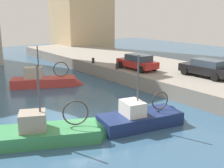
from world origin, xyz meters
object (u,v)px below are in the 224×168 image
Objects in this scene: mooring_bollard_south at (117,66)px; mooring_bollard_mid at (93,61)px; fishing_boat_navy at (145,123)px; fishing_boat_green at (56,138)px; fishing_boat_red at (47,84)px; parked_car_black at (206,68)px; parked_car_red at (137,62)px.

mooring_bollard_mid is at bearing 90.00° from mooring_bollard_south.
fishing_boat_navy is 10.52m from mooring_bollard_south.
fishing_boat_navy is at bearing -15.34° from fishing_boat_green.
fishing_boat_red is at bearing 67.38° from fishing_boat_green.
parked_car_black is at bearing -43.99° from fishing_boat_red.
mooring_bollard_mid is (5.85, 1.42, 1.33)m from fishing_boat_red.
fishing_boat_green reaches higher than parked_car_red.
fishing_boat_green is (-5.04, 1.38, 0.01)m from fishing_boat_navy.
parked_car_black reaches higher than parked_car_red.
fishing_boat_navy reaches higher than parked_car_red.
fishing_boat_green is at bearing -150.65° from parked_car_red.
mooring_bollard_mid is at bearing 68.73° from fishing_boat_navy.
fishing_boat_navy is 1.42× the size of parked_car_red.
parked_car_black is (14.00, 0.92, 1.82)m from fishing_boat_green.
parked_car_red is 1.92m from mooring_bollard_south.
parked_car_black reaches higher than mooring_bollard_mid.
parked_car_red is (11.57, 6.50, 1.80)m from fishing_boat_green.
fishing_boat_navy is 9.42m from parked_car_black.
mooring_bollard_south is 4.00m from mooring_bollard_mid.
parked_car_black is (9.71, -9.37, 1.79)m from fishing_boat_red.
mooring_bollard_south is 1.00× the size of mooring_bollard_mid.
fishing_boat_red is at bearing 156.24° from mooring_bollard_south.
mooring_bollard_south is at bearing 60.73° from fishing_boat_navy.
parked_car_red is 0.96× the size of parked_car_black.
parked_car_black is at bearing -70.35° from mooring_bollard_mid.
fishing_boat_green reaches higher than fishing_boat_red.
fishing_boat_green is 12.81m from mooring_bollard_south.
fishing_boat_green is 1.48× the size of parked_car_black.
mooring_bollard_mid is at bearing 109.65° from parked_car_black.
parked_car_red is at bearing -74.71° from mooring_bollard_mid.
fishing_boat_green is 15.55m from mooring_bollard_mid.
fishing_boat_green is at bearing -112.62° from fishing_boat_red.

